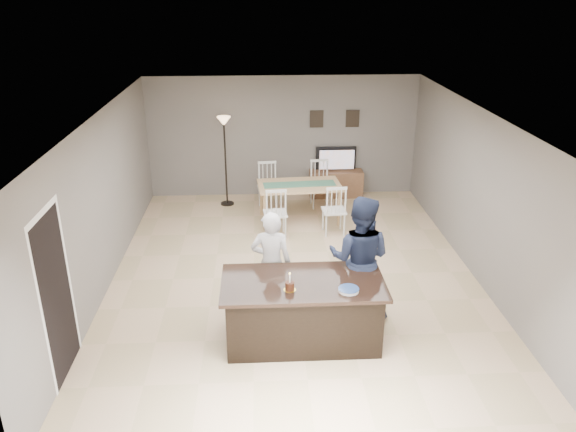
{
  "coord_description": "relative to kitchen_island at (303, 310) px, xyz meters",
  "views": [
    {
      "loc": [
        -0.55,
        -8.25,
        4.5
      ],
      "look_at": [
        -0.12,
        -0.3,
        1.21
      ],
      "focal_mm": 35.0,
      "sensor_mm": 36.0,
      "label": 1
    }
  ],
  "objects": [
    {
      "name": "kitchen_island",
      "position": [
        0.0,
        0.0,
        0.0
      ],
      "size": [
        2.15,
        1.1,
        0.9
      ],
      "color": "black",
      "rests_on": "floor"
    },
    {
      "name": "room_shell",
      "position": [
        0.0,
        1.8,
        1.22
      ],
      "size": [
        8.0,
        8.0,
        8.0
      ],
      "color": "slate",
      "rests_on": "floor"
    },
    {
      "name": "plate_stack",
      "position": [
        0.56,
        -0.29,
        0.47
      ],
      "size": [
        0.27,
        0.27,
        0.04
      ],
      "color": "white",
      "rests_on": "kitchen_island"
    },
    {
      "name": "doorway",
      "position": [
        -2.99,
        -0.5,
        0.8
      ],
      "size": [
        0.0,
        2.1,
        2.65
      ],
      "color": "black",
      "rests_on": "floor"
    },
    {
      "name": "birthday_cake",
      "position": [
        -0.19,
        -0.22,
        0.5
      ],
      "size": [
        0.16,
        0.16,
        0.25
      ],
      "color": "yellow",
      "rests_on": "kitchen_island"
    },
    {
      "name": "floor",
      "position": [
        0.0,
        1.8,
        -0.45
      ],
      "size": [
        8.0,
        8.0,
        0.0
      ],
      "primitive_type": "plane",
      "color": "tan",
      "rests_on": "ground"
    },
    {
      "name": "tv_screen_glow",
      "position": [
        1.2,
        5.56,
        0.42
      ],
      "size": [
        0.78,
        0.0,
        0.78
      ],
      "primitive_type": "plane",
      "rotation": [
        1.57,
        0.0,
        3.14
      ],
      "color": "#CD6516",
      "rests_on": "tv_console"
    },
    {
      "name": "woman",
      "position": [
        -0.4,
        0.72,
        0.34
      ],
      "size": [
        0.61,
        0.43,
        1.6
      ],
      "primitive_type": "imported",
      "rotation": [
        0.0,
        0.0,
        3.05
      ],
      "color": "silver",
      "rests_on": "floor"
    },
    {
      "name": "tv_console",
      "position": [
        1.2,
        5.57,
        -0.15
      ],
      "size": [
        1.2,
        0.4,
        0.6
      ],
      "primitive_type": "cube",
      "color": "brown",
      "rests_on": "floor"
    },
    {
      "name": "picture_frames",
      "position": [
        1.15,
        5.78,
        1.3
      ],
      "size": [
        1.1,
        0.02,
        0.38
      ],
      "color": "black",
      "rests_on": "room_shell"
    },
    {
      "name": "floor_lamp",
      "position": [
        -1.26,
        5.19,
        1.06
      ],
      "size": [
        0.29,
        0.29,
        1.96
      ],
      "color": "black",
      "rests_on": "floor"
    },
    {
      "name": "television",
      "position": [
        1.2,
        5.64,
        0.41
      ],
      "size": [
        0.91,
        0.12,
        0.53
      ],
      "primitive_type": "imported",
      "rotation": [
        0.0,
        0.0,
        3.14
      ],
      "color": "black",
      "rests_on": "tv_console"
    },
    {
      "name": "man",
      "position": [
        0.84,
        0.55,
        0.48
      ],
      "size": [
        1.1,
        0.98,
        1.86
      ],
      "primitive_type": "imported",
      "rotation": [
        0.0,
        0.0,
        2.78
      ],
      "color": "#192138",
      "rests_on": "floor"
    },
    {
      "name": "dining_table",
      "position": [
        0.26,
        4.2,
        0.19
      ],
      "size": [
        1.72,
        1.97,
        1.01
      ],
      "rotation": [
        0.0,
        0.0,
        0.07
      ],
      "color": "tan",
      "rests_on": "floor"
    }
  ]
}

